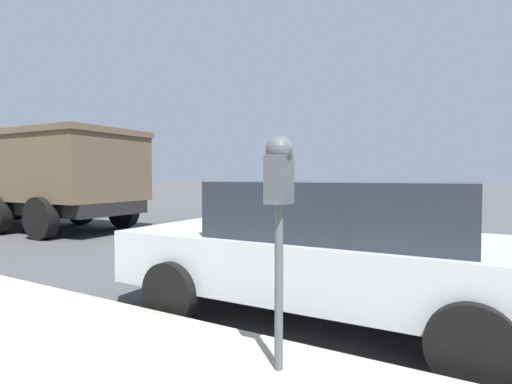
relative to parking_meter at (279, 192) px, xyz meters
name	(u,v)px	position (x,y,z in m)	size (l,w,h in m)	color
ground_plane	(350,292)	(2.67, 0.30, -1.42)	(220.00, 220.00, 0.00)	#424244
parking_meter	(279,192)	(0.00, 0.00, 0.00)	(0.21, 0.19, 1.63)	#4C5156
car_silver	(333,247)	(1.61, 0.17, -0.65)	(2.12, 4.50, 1.47)	#B7BABF
dump_truck	(26,173)	(4.45, 10.76, 0.23)	(3.11, 7.74, 3.00)	black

